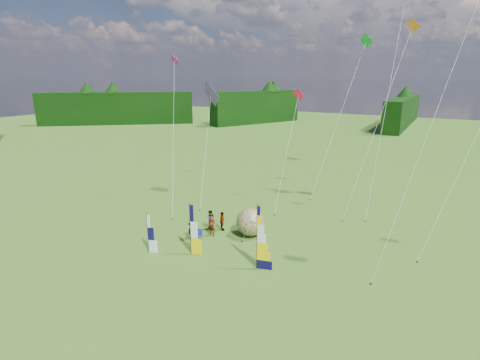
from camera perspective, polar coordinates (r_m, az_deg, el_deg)
The scene contains 19 objects.
ground at distance 25.22m, azimuth -2.60°, elevation -14.64°, with size 220.00×220.00×0.00m, color olive.
treeline_ring at distance 23.45m, azimuth -2.72°, elevation -6.18°, with size 210.00×210.00×8.00m, color black, non-canonical shape.
feather_banner_main at distance 25.28m, azimuth 2.59°, elevation -8.80°, with size 1.23×0.10×4.51m, color #0C0837, non-canonical shape.
side_banner_left at distance 27.58m, azimuth -7.58°, elevation -7.51°, with size 1.06×0.10×3.84m, color #F2D300, non-canonical shape.
side_banner_far at distance 28.57m, azimuth -13.88°, elevation -7.95°, with size 0.89×0.10×2.98m, color white, non-canonical shape.
bol_inflatable at distance 30.67m, azimuth 1.60°, elevation -6.44°, with size 2.33×2.33×2.33m, color #0E0076.
spectator_a at distance 30.78m, azimuth -4.29°, elevation -6.88°, with size 0.67×0.44×1.85m, color #66594C.
spectator_b at distance 31.85m, azimuth -4.46°, elevation -6.17°, with size 0.86×0.42×1.77m, color #66594C.
spectator_c at distance 30.38m, azimuth -7.35°, elevation -7.63°, with size 0.98×0.36×1.52m, color #66594C.
spectator_d at distance 31.80m, azimuth -2.73°, elevation -6.29°, with size 0.97×0.40×1.65m, color #66594C.
camp_chair at distance 30.11m, azimuth -6.40°, elevation -8.41°, with size 0.55×0.55×0.95m, color navy, non-canonical shape.
kite_whale at distance 38.70m, azimuth 21.60°, elevation 12.18°, with size 3.02×13.72×22.11m, color black, non-canonical shape.
kite_rainbow_delta at distance 38.42m, azimuth -5.29°, elevation 6.46°, with size 7.67×11.45×13.18m, color #C7323C, non-canonical shape.
kite_parafoil at distance 25.63m, azimuth 27.04°, elevation 8.35°, with size 7.11×9.64×20.40m, color red, non-canonical shape.
small_kite_red at distance 37.11m, azimuth 7.19°, elevation 5.04°, with size 2.88×9.17×11.85m, color #E81A42, non-canonical shape.
small_kite_orange at distance 36.37m, azimuth 20.35°, elevation 9.00°, with size 5.29×9.78×18.16m, color orange, non-canonical shape.
small_kite_yellow at distance 30.67m, azimuth 30.27°, elevation 1.32°, with size 5.82×8.74×12.48m, color #FDF431, non-canonical shape.
small_kite_pink at distance 36.18m, azimuth -10.15°, elevation 7.24°, with size 5.59×7.75×15.09m, color #CC308E, non-canonical shape.
small_kite_green at distance 43.43m, azimuth 15.02°, elevation 10.24°, with size 4.72×14.00×17.93m, color #14982D, non-canonical shape.
Camera 1 is at (11.69, -18.34, 12.75)m, focal length 28.00 mm.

